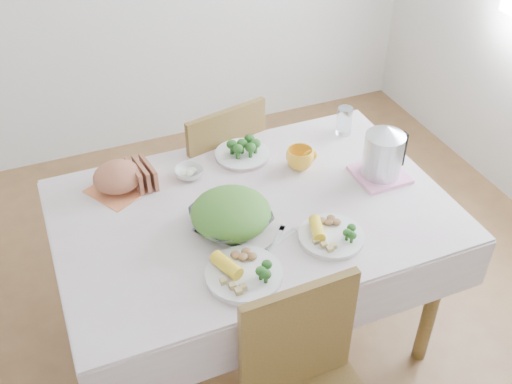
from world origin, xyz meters
name	(u,v)px	position (x,y,z in m)	size (l,w,h in m)	color
floor	(254,334)	(0.00, 0.00, 0.00)	(3.60, 3.60, 0.00)	brown
dining_table	(253,278)	(0.00, 0.00, 0.38)	(1.40, 0.90, 0.75)	brown
tablecloth	(253,209)	(0.00, 0.00, 0.76)	(1.50, 1.00, 0.01)	beige
chair_far	(208,175)	(0.02, 0.65, 0.46)	(0.42, 0.42, 0.93)	brown
salad_bowl	(231,219)	(-0.12, -0.07, 0.80)	(0.28, 0.28, 0.07)	white
dinner_plate_left	(244,274)	(-0.17, -0.33, 0.77)	(0.27, 0.27, 0.02)	white
dinner_plate_right	(331,236)	(0.20, -0.27, 0.77)	(0.24, 0.24, 0.02)	white
broccoli_plate	(242,155)	(0.09, 0.34, 0.77)	(0.24, 0.24, 0.02)	beige
napkin	(120,189)	(-0.45, 0.31, 0.76)	(0.21, 0.21, 0.00)	#DB7647
bread_loaf	(118,178)	(-0.45, 0.31, 0.82)	(0.19, 0.18, 0.12)	#95553A
fruit_bowl	(189,173)	(-0.17, 0.29, 0.78)	(0.12, 0.12, 0.04)	white
yellow_mug	(300,159)	(0.28, 0.17, 0.81)	(0.12, 0.12, 0.09)	yellow
glass_tumbler	(344,121)	(0.58, 0.34, 0.83)	(0.07, 0.07, 0.13)	white
pink_tray	(380,175)	(0.56, -0.01, 0.77)	(0.20, 0.20, 0.02)	#F897C2
electric_kettle	(383,152)	(0.56, -0.01, 0.88)	(0.16, 0.16, 0.23)	#B2B5BA
fork_left	(220,240)	(-0.18, -0.12, 0.76)	(0.02, 0.21, 0.00)	silver
fork_right	(277,240)	(0.01, -0.20, 0.76)	(0.02, 0.16, 0.00)	silver
knife	(279,241)	(0.01, -0.21, 0.76)	(0.02, 0.18, 0.00)	silver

